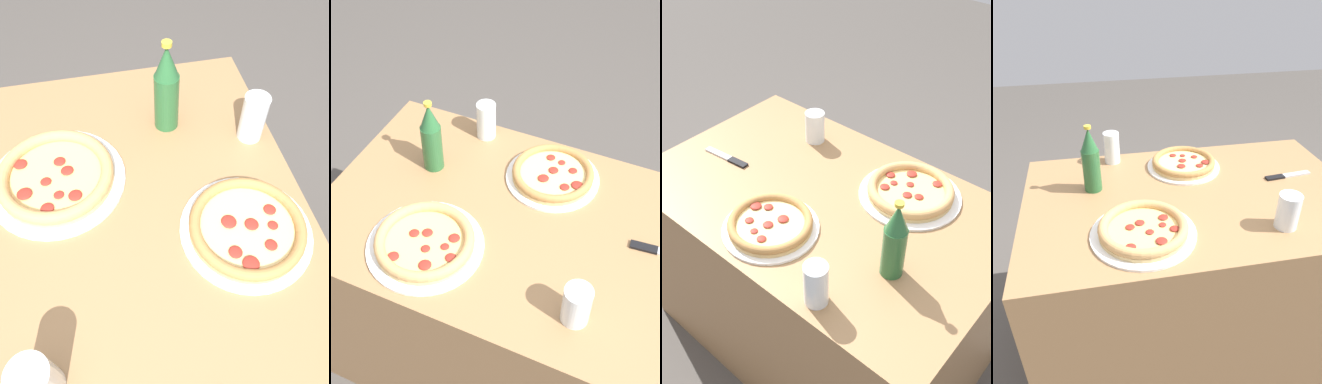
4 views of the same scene
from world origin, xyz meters
The scene contains 8 objects.
ground_plane centered at (0.00, 0.00, 0.00)m, with size 8.00×8.00×0.00m, color #4C4742.
table centered at (0.00, 0.00, 0.35)m, with size 1.15×0.72×0.70m.
pizza_salami centered at (0.20, 0.18, 0.72)m, with size 0.31×0.31×0.04m.
pizza_veggie centered at (-0.02, -0.20, 0.72)m, with size 0.28×0.28×0.04m.
glass_iced_tea centered at (0.25, -0.30, 0.76)m, with size 0.06×0.06×0.12m.
glass_lemonade centered at (-0.23, 0.22, 0.76)m, with size 0.07×0.07×0.11m.
beer_bottle centered at (0.33, -0.11, 0.81)m, with size 0.06×0.06×0.24m.
knife centered at (-0.37, -0.06, 0.71)m, with size 0.18×0.04×0.01m.
Camera 3 is at (0.75, -0.84, 1.66)m, focal length 45.00 mm.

